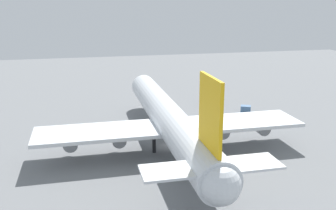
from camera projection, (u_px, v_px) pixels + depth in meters
ground_plane at (168, 146)px, 79.81m from camera, size 265.59×265.59×0.00m
cargo_airplane at (168, 119)px, 77.99m from camera, size 66.40×52.83×19.59m
maintenance_van at (209, 99)px, 112.13m from camera, size 4.66×4.21×2.45m
cargo_container_fore at (246, 109)px, 103.39m from camera, size 3.06×3.31×1.78m
safety_cone_nose at (150, 106)px, 108.09m from camera, size 0.59×0.59×0.84m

